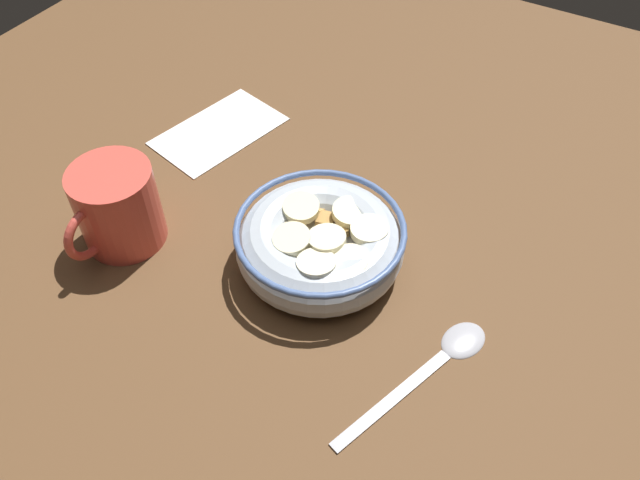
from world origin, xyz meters
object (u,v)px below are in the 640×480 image
object	(u,v)px
coffee_mug	(117,208)
folded_napkin	(219,131)
spoon	(444,355)
cereal_bowl	(321,243)

from	to	relation	value
coffee_mug	folded_napkin	bearing A→B (deg)	-173.55
spoon	folded_napkin	distance (cm)	36.84
cereal_bowl	spoon	bearing A→B (deg)	75.24
spoon	folded_napkin	xyz separation A→B (cm)	(-14.47, -33.87, -0.19)
spoon	coffee_mug	world-z (taller)	coffee_mug
spoon	folded_napkin	size ratio (longest dim) A/B	1.17
spoon	coffee_mug	bearing A→B (deg)	-84.24
folded_napkin	coffee_mug	bearing A→B (deg)	6.45
coffee_mug	folded_napkin	size ratio (longest dim) A/B	0.73
folded_napkin	spoon	bearing A→B (deg)	66.86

